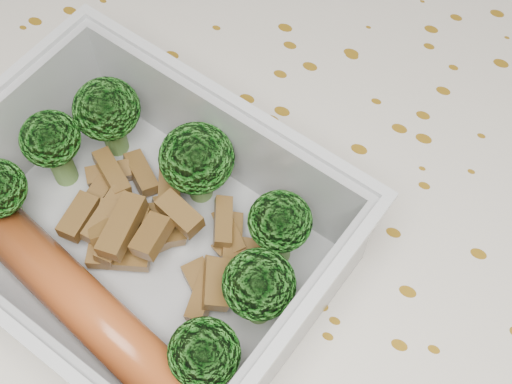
% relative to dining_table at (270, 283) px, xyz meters
% --- Properties ---
extents(dining_table, '(1.40, 0.90, 0.75)m').
position_rel_dining_table_xyz_m(dining_table, '(0.00, 0.00, 0.00)').
color(dining_table, brown).
rests_on(dining_table, ground).
extents(tablecloth, '(1.46, 0.96, 0.19)m').
position_rel_dining_table_xyz_m(tablecloth, '(0.00, 0.00, 0.05)').
color(tablecloth, silver).
rests_on(tablecloth, dining_table).
extents(lunch_container, '(0.22, 0.18, 0.07)m').
position_rel_dining_table_xyz_m(lunch_container, '(-0.05, -0.05, 0.11)').
color(lunch_container, silver).
rests_on(lunch_container, tablecloth).
extents(broccoli_florets, '(0.17, 0.13, 0.05)m').
position_rel_dining_table_xyz_m(broccoli_florets, '(-0.05, -0.03, 0.13)').
color(broccoli_florets, '#608C3F').
rests_on(broccoli_florets, lunch_container).
extents(meat_pile, '(0.12, 0.08, 0.03)m').
position_rel_dining_table_xyz_m(meat_pile, '(-0.05, -0.04, 0.11)').
color(meat_pile, brown).
rests_on(meat_pile, lunch_container).
extents(sausage, '(0.16, 0.07, 0.03)m').
position_rel_dining_table_xyz_m(sausage, '(-0.05, -0.09, 0.11)').
color(sausage, '#B44F21').
rests_on(sausage, lunch_container).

